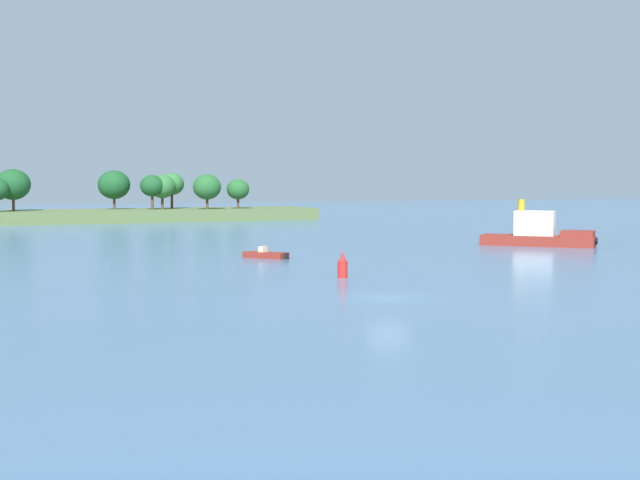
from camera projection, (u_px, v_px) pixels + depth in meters
ground_plane at (388, 298)px, 50.45m from camera, size 400.00×400.00×0.00m
treeline_island at (124, 207)px, 142.04m from camera, size 64.65×13.19×8.58m
tugboat at (540, 234)px, 90.25m from camera, size 10.46×10.61×4.87m
fishing_skiff at (266, 255)px, 76.29m from camera, size 3.59×4.13×1.03m
channel_buoy_red at (343, 266)px, 61.00m from camera, size 0.70×0.70×1.90m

